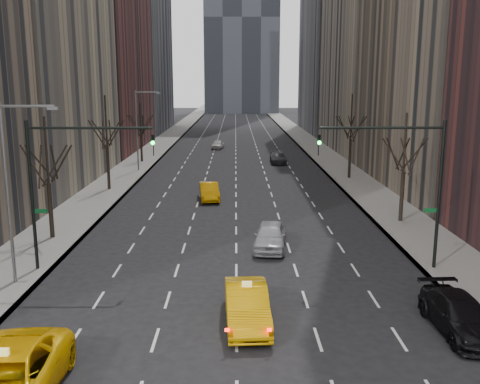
{
  "coord_description": "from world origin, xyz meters",
  "views": [
    {
      "loc": [
        -0.03,
        -15.67,
        10.07
      ],
      "look_at": [
        0.24,
        16.2,
        3.5
      ],
      "focal_mm": 40.0,
      "sensor_mm": 36.0,
      "label": 1
    }
  ],
  "objects_px": {
    "taxi_suv": "(5,382)",
    "parked_suv_black": "(460,315)",
    "silver_sedan_ahead": "(270,236)",
    "taxi_sedan": "(247,305)"
  },
  "relations": [
    {
      "from": "taxi_suv",
      "to": "parked_suv_black",
      "type": "height_order",
      "value": "taxi_suv"
    },
    {
      "from": "taxi_sedan",
      "to": "silver_sedan_ahead",
      "type": "bearing_deg",
      "value": 78.17
    },
    {
      "from": "taxi_suv",
      "to": "silver_sedan_ahead",
      "type": "xyz_separation_m",
      "value": [
        9.34,
        16.38,
        -0.09
      ]
    },
    {
      "from": "taxi_suv",
      "to": "taxi_sedan",
      "type": "bearing_deg",
      "value": 35.52
    },
    {
      "from": "silver_sedan_ahead",
      "to": "parked_suv_black",
      "type": "relative_size",
      "value": 0.93
    },
    {
      "from": "parked_suv_black",
      "to": "taxi_sedan",
      "type": "bearing_deg",
      "value": 172.23
    },
    {
      "from": "taxi_suv",
      "to": "parked_suv_black",
      "type": "distance_m",
      "value": 17.16
    },
    {
      "from": "taxi_sedan",
      "to": "silver_sedan_ahead",
      "type": "distance_m",
      "value": 10.55
    },
    {
      "from": "taxi_sedan",
      "to": "parked_suv_black",
      "type": "xyz_separation_m",
      "value": [
        8.7,
        -0.86,
        -0.09
      ]
    },
    {
      "from": "silver_sedan_ahead",
      "to": "parked_suv_black",
      "type": "bearing_deg",
      "value": -51.3
    }
  ]
}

